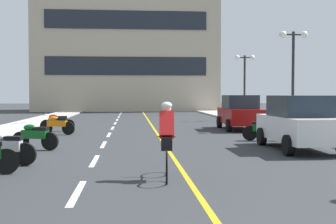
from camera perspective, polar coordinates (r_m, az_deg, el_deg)
ground_plane at (r=23.41m, az=-2.40°, el=-2.26°), size 140.00×140.00×0.00m
curb_left at (r=27.10m, az=-18.08°, el=-1.62°), size 2.40×72.00×0.12m
curb_right at (r=27.62m, az=12.43°, el=-1.49°), size 2.40×72.00×0.12m
lane_dash_1 at (r=8.58m, az=-11.72°, el=-10.20°), size 0.14×2.20×0.01m
lane_dash_2 at (r=12.50m, az=-9.50°, el=-6.25°), size 0.14×2.20×0.01m
lane_dash_3 at (r=16.45m, az=-8.36°, el=-4.19°), size 0.14×2.20×0.01m
lane_dash_4 at (r=20.43m, az=-7.67°, el=-2.93°), size 0.14×2.20×0.01m
lane_dash_5 at (r=24.41m, az=-7.20°, el=-2.08°), size 0.14×2.20×0.01m
lane_dash_6 at (r=28.40m, az=-6.86°, el=-1.47°), size 0.14×2.20×0.01m
lane_dash_7 at (r=32.39m, az=-6.61°, el=-1.01°), size 0.14×2.20×0.01m
lane_dash_8 at (r=36.38m, az=-6.41°, el=-0.65°), size 0.14×2.20×0.01m
lane_dash_9 at (r=40.37m, az=-6.25°, el=-0.36°), size 0.14×2.20×0.01m
lane_dash_10 at (r=44.37m, az=-6.12°, el=-0.12°), size 0.14×2.20×0.01m
lane_dash_11 at (r=48.36m, az=-6.01°, el=0.08°), size 0.14×2.20×0.01m
centre_line_yellow at (r=26.41m, az=-2.13°, el=-1.73°), size 0.12×66.00×0.01m
office_building at (r=51.93m, az=-5.36°, el=9.27°), size 20.46×8.57×16.36m
street_lamp_mid at (r=23.35m, az=15.93°, el=6.88°), size 1.46×0.36×4.95m
street_lamp_far at (r=31.92m, az=9.91°, el=5.21°), size 1.46×0.36×4.55m
parked_car_near at (r=15.33m, az=16.60°, el=-1.31°), size 1.95×4.21×1.82m
parked_car_mid at (r=23.42m, az=9.30°, el=-0.04°), size 2.03×4.25×1.82m
motorcycle_3 at (r=12.24m, az=-20.55°, el=-4.33°), size 1.70×0.60×0.92m
motorcycle_4 at (r=15.40m, az=-16.91°, el=-2.96°), size 1.64×0.80×0.92m
motorcycle_5 at (r=17.99m, az=12.36°, el=-2.17°), size 1.68×0.64×0.92m
motorcycle_6 at (r=20.93m, az=-14.22°, el=-1.57°), size 1.67×0.71×0.92m
motorcycle_7 at (r=22.75m, az=-14.18°, el=-1.26°), size 1.70×0.60×0.92m
cyclist_rider at (r=9.63m, az=-0.17°, el=-3.46°), size 0.42×1.77×1.71m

